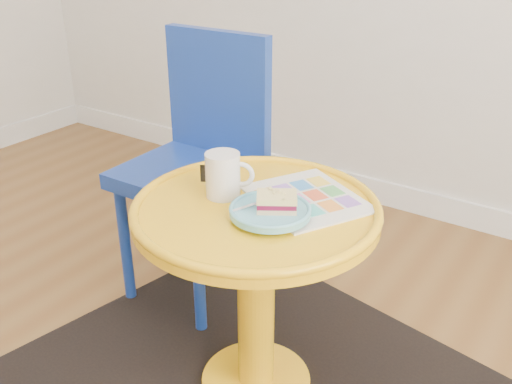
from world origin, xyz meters
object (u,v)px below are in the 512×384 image
Objects in this scene: newspaper at (307,198)px; mug at (224,174)px; chair at (200,151)px; plate at (270,212)px; side_table at (256,262)px.

mug is (-0.19, -0.10, 0.06)m from newspaper.
plate is (0.53, -0.38, 0.09)m from chair.
side_table is 2.13× the size of newspaper.
newspaper is 2.38× the size of mug.
side_table is 0.22m from newspaper.
plate is at bearing -70.09° from newspaper.
chair is at bearing 144.45° from plate.
chair is 7.42× the size of mug.
chair reaches higher than mug.
mug is at bearing -44.01° from chair.
mug is 0.63× the size of plate.
plate reaches higher than side_table.
mug is (0.36, -0.34, 0.13)m from chair.
plate reaches higher than newspaper.
plate is (0.17, -0.04, -0.04)m from mug.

